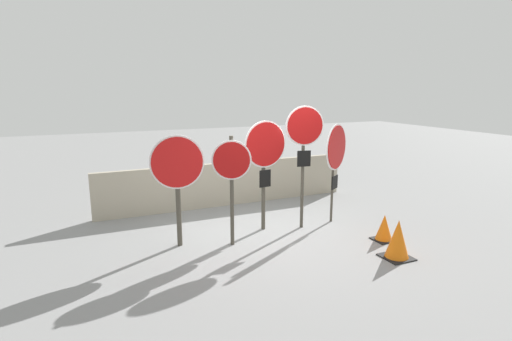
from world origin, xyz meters
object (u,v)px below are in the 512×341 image
object	(u,v)px
stop_sign_1	(232,170)
stop_sign_2	(265,154)
stop_sign_0	(177,171)
stop_sign_4	(336,152)
traffic_cone_0	(398,239)
stop_sign_3	(304,140)
traffic_cone_1	(384,228)

from	to	relation	value
stop_sign_1	stop_sign_2	size ratio (longest dim) A/B	0.91
stop_sign_0	stop_sign_1	xyz separation A→B (m)	(0.87, -0.34, 0.02)
stop_sign_0	stop_sign_4	bearing A→B (deg)	7.20
stop_sign_0	stop_sign_1	world-z (taller)	stop_sign_0
stop_sign_2	traffic_cone_0	size ratio (longest dim) A/B	3.30
stop_sign_2	stop_sign_3	size ratio (longest dim) A/B	0.89
stop_sign_3	traffic_cone_1	size ratio (longest dim) A/B	4.99
traffic_cone_0	stop_sign_3	bearing A→B (deg)	110.53
stop_sign_2	traffic_cone_1	world-z (taller)	stop_sign_2
stop_sign_2	stop_sign_4	world-z (taller)	stop_sign_2
stop_sign_0	traffic_cone_1	distance (m)	3.89
traffic_cone_0	stop_sign_4	bearing A→B (deg)	87.46
stop_sign_1	traffic_cone_1	distance (m)	3.02
stop_sign_1	traffic_cone_1	xyz separation A→B (m)	(2.65, -0.90, -1.14)
stop_sign_4	traffic_cone_0	xyz separation A→B (m)	(-0.09, -1.95, -1.17)
stop_sign_4	traffic_cone_1	world-z (taller)	stop_sign_4
stop_sign_4	traffic_cone_1	distance (m)	1.79
stop_sign_2	traffic_cone_0	bearing A→B (deg)	-62.25
stop_sign_0	traffic_cone_0	distance (m)	3.87
stop_sign_2	stop_sign_4	distance (m)	1.54
stop_sign_4	traffic_cone_1	bearing A→B (deg)	-111.14
stop_sign_3	traffic_cone_1	distance (m)	2.21
stop_sign_3	stop_sign_4	world-z (taller)	stop_sign_3
stop_sign_4	stop_sign_1	bearing A→B (deg)	155.56
stop_sign_3	traffic_cone_0	bearing A→B (deg)	-59.58
traffic_cone_0	traffic_cone_1	world-z (taller)	traffic_cone_0
stop_sign_0	traffic_cone_1	world-z (taller)	stop_sign_0
traffic_cone_0	traffic_cone_1	xyz separation A→B (m)	(0.34, 0.70, -0.08)
traffic_cone_0	stop_sign_1	bearing A→B (deg)	145.25
stop_sign_1	traffic_cone_1	bearing A→B (deg)	0.39
stop_sign_4	traffic_cone_1	size ratio (longest dim) A/B	4.21
stop_sign_0	traffic_cone_0	world-z (taller)	stop_sign_0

